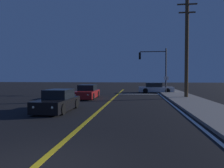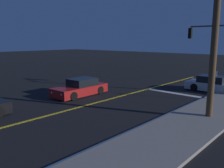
{
  "view_description": "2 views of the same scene",
  "coord_description": "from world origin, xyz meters",
  "px_view_note": "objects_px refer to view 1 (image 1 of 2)",
  "views": [
    {
      "loc": [
        2.41,
        -4.58,
        2.13
      ],
      "look_at": [
        -0.75,
        21.97,
        1.25
      ],
      "focal_mm": 34.65,
      "sensor_mm": 36.0,
      "label": 1
    },
    {
      "loc": [
        11.84,
        4.23,
        4.35
      ],
      "look_at": [
        -1.49,
        19.04,
        0.71
      ],
      "focal_mm": 38.59,
      "sensor_mm": 36.0,
      "label": 2
    }
  ],
  "objects_px": {
    "car_following_oncoming_silver": "(155,88)",
    "utility_pole_right": "(187,47)",
    "car_distant_tail_red": "(87,92)",
    "traffic_signal_near_right": "(156,64)",
    "car_lead_oncoming_black": "(58,102)",
    "street_sign_corner": "(166,82)"
  },
  "relations": [
    {
      "from": "car_following_oncoming_silver",
      "to": "utility_pole_right",
      "type": "distance_m",
      "value": 9.15
    },
    {
      "from": "car_distant_tail_red",
      "to": "utility_pole_right",
      "type": "height_order",
      "value": "utility_pole_right"
    },
    {
      "from": "car_distant_tail_red",
      "to": "traffic_signal_near_right",
      "type": "distance_m",
      "value": 11.41
    },
    {
      "from": "car_distant_tail_red",
      "to": "utility_pole_right",
      "type": "bearing_deg",
      "value": -175.46
    },
    {
      "from": "car_following_oncoming_silver",
      "to": "utility_pole_right",
      "type": "relative_size",
      "value": 0.48
    },
    {
      "from": "car_following_oncoming_silver",
      "to": "utility_pole_right",
      "type": "height_order",
      "value": "utility_pole_right"
    },
    {
      "from": "car_lead_oncoming_black",
      "to": "car_following_oncoming_silver",
      "type": "bearing_deg",
      "value": -113.56
    },
    {
      "from": "utility_pole_right",
      "to": "street_sign_corner",
      "type": "relative_size",
      "value": 4.43
    },
    {
      "from": "car_lead_oncoming_black",
      "to": "utility_pole_right",
      "type": "distance_m",
      "value": 14.09
    },
    {
      "from": "car_distant_tail_red",
      "to": "street_sign_corner",
      "type": "bearing_deg",
      "value": -149.65
    },
    {
      "from": "traffic_signal_near_right",
      "to": "street_sign_corner",
      "type": "xyz_separation_m",
      "value": [
        0.97,
        -2.8,
        -2.4
      ]
    },
    {
      "from": "utility_pole_right",
      "to": "street_sign_corner",
      "type": "xyz_separation_m",
      "value": [
        -1.4,
        4.19,
        -3.58
      ]
    },
    {
      "from": "car_lead_oncoming_black",
      "to": "traffic_signal_near_right",
      "type": "bearing_deg",
      "value": -114.49
    },
    {
      "from": "car_lead_oncoming_black",
      "to": "street_sign_corner",
      "type": "xyz_separation_m",
      "value": [
        8.38,
        13.27,
        0.93
      ]
    },
    {
      "from": "car_distant_tail_red",
      "to": "car_lead_oncoming_black",
      "type": "xyz_separation_m",
      "value": [
        0.05,
        -8.09,
        -0.0
      ]
    },
    {
      "from": "car_following_oncoming_silver",
      "to": "car_distant_tail_red",
      "type": "xyz_separation_m",
      "value": [
        -7.4,
        -8.59,
        0.0
      ]
    },
    {
      "from": "car_lead_oncoming_black",
      "to": "traffic_signal_near_right",
      "type": "xyz_separation_m",
      "value": [
        7.4,
        16.07,
        3.32
      ]
    },
    {
      "from": "car_distant_tail_red",
      "to": "utility_pole_right",
      "type": "xyz_separation_m",
      "value": [
        9.82,
        1.0,
        4.5
      ]
    },
    {
      "from": "car_lead_oncoming_black",
      "to": "utility_pole_right",
      "type": "relative_size",
      "value": 0.43
    },
    {
      "from": "traffic_signal_near_right",
      "to": "street_sign_corner",
      "type": "height_order",
      "value": "traffic_signal_near_right"
    },
    {
      "from": "car_lead_oncoming_black",
      "to": "street_sign_corner",
      "type": "height_order",
      "value": "street_sign_corner"
    },
    {
      "from": "traffic_signal_near_right",
      "to": "street_sign_corner",
      "type": "bearing_deg",
      "value": 109.12
    }
  ]
}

